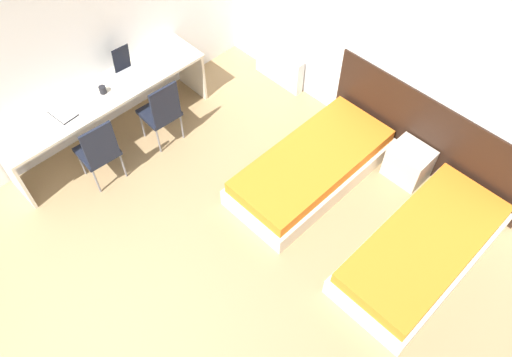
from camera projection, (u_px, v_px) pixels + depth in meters
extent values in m
plane|color=#9E7F56|center=(87.00, 346.00, 4.71)|extent=(20.00, 20.00, 0.00)
cube|color=white|center=(378.00, 38.00, 5.41)|extent=(5.64, 0.05, 2.70)
cube|color=white|center=(95.00, 26.00, 5.55)|extent=(0.05, 5.09, 2.70)
cube|color=black|center=(426.00, 136.00, 5.67)|extent=(2.55, 0.03, 1.02)
cube|color=beige|center=(311.00, 171.00, 5.86)|extent=(0.93, 2.04, 0.24)
cube|color=orange|center=(313.00, 160.00, 5.70)|extent=(0.85, 1.96, 0.15)
cube|color=beige|center=(421.00, 253.00, 5.19)|extent=(0.93, 2.04, 0.24)
cube|color=orange|center=(426.00, 243.00, 5.04)|extent=(0.85, 1.96, 0.15)
cube|color=beige|center=(409.00, 163.00, 5.80)|extent=(0.46, 0.38, 0.44)
cube|color=silver|center=(279.00, 66.00, 6.80)|extent=(0.78, 0.12, 0.51)
cube|color=beige|center=(103.00, 94.00, 5.76)|extent=(0.60, 2.60, 0.04)
cube|color=beige|center=(13.00, 175.00, 5.51)|extent=(0.54, 0.04, 0.72)
cube|color=beige|center=(191.00, 69.00, 6.61)|extent=(0.54, 0.04, 0.72)
cube|color=black|center=(159.00, 113.00, 6.01)|extent=(0.43, 0.43, 0.05)
cube|color=black|center=(165.00, 105.00, 5.71)|extent=(0.05, 0.37, 0.49)
cylinder|color=slate|center=(142.00, 125.00, 6.20)|extent=(0.02, 0.02, 0.40)
cylinder|color=slate|center=(165.00, 112.00, 6.34)|extent=(0.02, 0.02, 0.40)
cylinder|color=slate|center=(159.00, 141.00, 6.04)|extent=(0.02, 0.02, 0.40)
cylinder|color=slate|center=(182.00, 127.00, 6.18)|extent=(0.02, 0.02, 0.40)
cube|color=black|center=(97.00, 151.00, 5.64)|extent=(0.44, 0.44, 0.05)
cube|color=black|center=(100.00, 145.00, 5.33)|extent=(0.05, 0.37, 0.49)
cylinder|color=slate|center=(81.00, 163.00, 5.83)|extent=(0.02, 0.02, 0.40)
cylinder|color=slate|center=(108.00, 148.00, 5.97)|extent=(0.02, 0.02, 0.40)
cylinder|color=slate|center=(96.00, 181.00, 5.66)|extent=(0.02, 0.02, 0.40)
cylinder|color=slate|center=(123.00, 165.00, 5.80)|extent=(0.02, 0.02, 0.40)
cube|color=silver|center=(132.00, 77.00, 5.90)|extent=(0.37, 0.23, 0.02)
cube|color=black|center=(121.00, 59.00, 5.82)|extent=(0.08, 0.22, 0.35)
cube|color=black|center=(63.00, 114.00, 5.53)|extent=(0.33, 0.23, 0.01)
cube|color=white|center=(63.00, 113.00, 5.53)|extent=(0.31, 0.21, 0.01)
cylinder|color=black|center=(103.00, 90.00, 5.71)|extent=(0.08, 0.08, 0.09)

